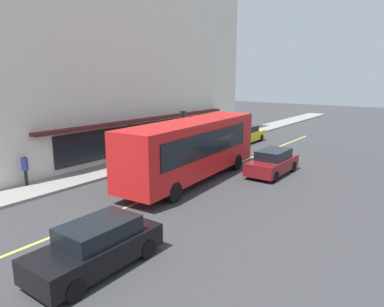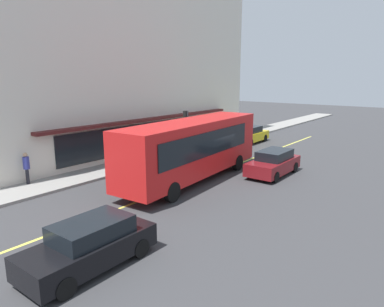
{
  "view_description": "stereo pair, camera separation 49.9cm",
  "coord_description": "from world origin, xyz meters",
  "px_view_note": "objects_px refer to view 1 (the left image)",
  "views": [
    {
      "loc": [
        -17.21,
        -11.49,
        5.91
      ],
      "look_at": [
        -1.49,
        0.12,
        1.6
      ],
      "focal_mm": 32.63,
      "sensor_mm": 36.0,
      "label": 1
    },
    {
      "loc": [
        -16.91,
        -11.88,
        5.91
      ],
      "look_at": [
        -1.49,
        0.12,
        1.6
      ],
      "focal_mm": 32.63,
      "sensor_mm": 36.0,
      "label": 2
    }
  ],
  "objects_px": {
    "traffic_light": "(184,121)",
    "car_black": "(97,246)",
    "pedestrian_at_corner": "(172,136)",
    "car_maroon": "(272,162)",
    "bus": "(193,147)",
    "car_yellow": "(246,135)",
    "pedestrian_near_storefront": "(25,166)"
  },
  "relations": [
    {
      "from": "car_black",
      "to": "pedestrian_near_storefront",
      "type": "bearing_deg",
      "value": 72.87
    },
    {
      "from": "bus",
      "to": "car_maroon",
      "type": "height_order",
      "value": "bus"
    },
    {
      "from": "pedestrian_near_storefront",
      "to": "pedestrian_at_corner",
      "type": "relative_size",
      "value": 0.99
    },
    {
      "from": "car_yellow",
      "to": "car_maroon",
      "type": "bearing_deg",
      "value": -143.53
    },
    {
      "from": "traffic_light",
      "to": "pedestrian_near_storefront",
      "type": "xyz_separation_m",
      "value": [
        -11.96,
        1.53,
        -1.32
      ]
    },
    {
      "from": "traffic_light",
      "to": "car_maroon",
      "type": "distance_m",
      "value": 8.39
    },
    {
      "from": "car_black",
      "to": "traffic_light",
      "type": "bearing_deg",
      "value": 28.59
    },
    {
      "from": "traffic_light",
      "to": "car_black",
      "type": "relative_size",
      "value": 0.74
    },
    {
      "from": "bus",
      "to": "car_yellow",
      "type": "bearing_deg",
      "value": 14.24
    },
    {
      "from": "car_maroon",
      "to": "car_black",
      "type": "xyz_separation_m",
      "value": [
        -13.46,
        -0.07,
        0.0
      ]
    },
    {
      "from": "car_yellow",
      "to": "pedestrian_near_storefront",
      "type": "height_order",
      "value": "pedestrian_near_storefront"
    },
    {
      "from": "bus",
      "to": "pedestrian_near_storefront",
      "type": "height_order",
      "value": "bus"
    },
    {
      "from": "bus",
      "to": "car_yellow",
      "type": "distance_m",
      "value": 13.0
    },
    {
      "from": "traffic_light",
      "to": "car_black",
      "type": "distance_m",
      "value": 17.1
    },
    {
      "from": "traffic_light",
      "to": "car_maroon",
      "type": "xyz_separation_m",
      "value": [
        -1.47,
        -8.07,
        -1.79
      ]
    },
    {
      "from": "pedestrian_near_storefront",
      "to": "bus",
      "type": "bearing_deg",
      "value": -44.72
    },
    {
      "from": "car_maroon",
      "to": "pedestrian_near_storefront",
      "type": "relative_size",
      "value": 2.45
    },
    {
      "from": "pedestrian_near_storefront",
      "to": "pedestrian_at_corner",
      "type": "distance_m",
      "value": 12.04
    },
    {
      "from": "car_yellow",
      "to": "pedestrian_near_storefront",
      "type": "bearing_deg",
      "value": 170.29
    },
    {
      "from": "car_maroon",
      "to": "pedestrian_at_corner",
      "type": "height_order",
      "value": "pedestrian_at_corner"
    },
    {
      "from": "traffic_light",
      "to": "bus",
      "type": "bearing_deg",
      "value": -137.94
    },
    {
      "from": "traffic_light",
      "to": "car_black",
      "type": "xyz_separation_m",
      "value": [
        -14.94,
        -8.14,
        -1.79
      ]
    },
    {
      "from": "bus",
      "to": "car_black",
      "type": "distance_m",
      "value": 10.1
    },
    {
      "from": "bus",
      "to": "traffic_light",
      "type": "height_order",
      "value": "bus"
    },
    {
      "from": "traffic_light",
      "to": "pedestrian_near_storefront",
      "type": "relative_size",
      "value": 1.82
    },
    {
      "from": "pedestrian_at_corner",
      "to": "car_maroon",
      "type": "bearing_deg",
      "value": -99.46
    },
    {
      "from": "bus",
      "to": "car_maroon",
      "type": "distance_m",
      "value": 5.22
    },
    {
      "from": "traffic_light",
      "to": "car_black",
      "type": "height_order",
      "value": "traffic_light"
    },
    {
      "from": "traffic_light",
      "to": "pedestrian_near_storefront",
      "type": "bearing_deg",
      "value": 172.71
    },
    {
      "from": "bus",
      "to": "car_black",
      "type": "xyz_separation_m",
      "value": [
        -9.49,
        -3.22,
        -1.24
      ]
    },
    {
      "from": "car_black",
      "to": "pedestrian_at_corner",
      "type": "bearing_deg",
      "value": 32.02
    },
    {
      "from": "car_maroon",
      "to": "pedestrian_at_corner",
      "type": "relative_size",
      "value": 2.43
    }
  ]
}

